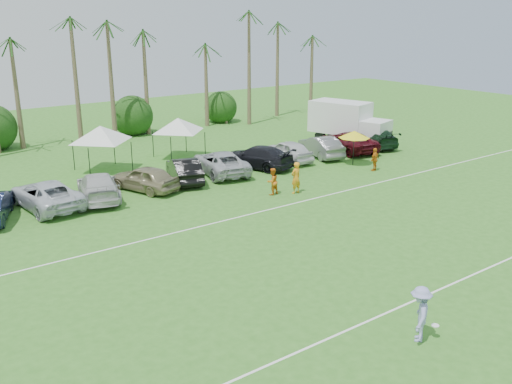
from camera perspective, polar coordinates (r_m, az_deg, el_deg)
ground at (r=21.86m, az=18.19°, el=-12.97°), size 120.00×120.00×0.00m
field_lines at (r=26.61m, az=4.12°, el=-6.43°), size 80.00×12.10×0.01m
palm_tree_4 at (r=49.97m, az=-23.08°, el=12.30°), size 2.40×2.40×8.90m
palm_tree_5 at (r=51.03m, az=-18.74°, el=13.81°), size 2.40×2.40×9.90m
palm_tree_6 at (r=52.38m, az=-14.55°, el=15.17°), size 2.40×2.40×10.90m
palm_tree_7 at (r=54.02m, az=-10.54°, el=16.38°), size 2.40×2.40×11.90m
palm_tree_8 at (r=56.50m, az=-5.71°, el=13.98°), size 2.40×2.40×8.90m
palm_tree_9 at (r=59.18m, az=-1.44°, el=15.05°), size 2.40×2.40×9.90m
palm_tree_10 at (r=62.16m, az=2.48°, el=15.95°), size 2.40×2.40×10.90m
palm_tree_11 at (r=64.72m, az=5.37°, el=16.70°), size 2.40×2.40×11.90m
bush_tree_2 at (r=54.80m, az=-12.42°, el=7.58°), size 4.00×4.00×4.00m
bush_tree_3 at (r=59.52m, az=-3.55°, el=8.70°), size 4.00×4.00×4.00m
sideline_player_a at (r=35.52m, az=4.01°, el=1.44°), size 0.77×0.55×2.01m
sideline_player_b at (r=35.21m, az=1.64°, el=1.06°), size 0.88×0.72×1.69m
sideline_player_c at (r=41.55m, az=11.80°, el=3.22°), size 1.04×0.61×1.67m
box_truck at (r=50.06m, az=9.26°, el=6.98°), size 4.37×7.32×3.55m
canopy_tent_left at (r=41.44m, az=-15.34°, el=6.40°), size 4.73×4.73×3.84m
canopy_tent_right at (r=44.31m, az=-7.83°, el=7.35°), size 4.53×4.53×3.67m
market_umbrella at (r=42.59m, az=9.80°, el=5.70°), size 2.31×2.31×2.57m
frisbee_player at (r=20.55m, az=16.08°, el=-11.64°), size 1.47×1.36×1.99m
parked_car_2 at (r=34.93m, az=-20.25°, el=-0.24°), size 3.18×6.03×1.62m
parked_car_3 at (r=35.62m, az=-15.50°, el=0.55°), size 3.71×5.97×1.62m
parked_car_4 at (r=36.72m, az=-11.10°, el=1.36°), size 3.43×5.11×1.62m
parked_car_5 at (r=38.28m, az=-7.18°, el=2.21°), size 3.14×5.19×1.62m
parked_car_6 at (r=39.98m, az=-3.57°, el=2.96°), size 3.87×6.25×1.62m
parked_car_7 at (r=41.52m, az=0.09°, el=3.54°), size 4.02×6.00×1.62m
parked_car_8 at (r=43.45m, az=3.19°, el=4.14°), size 2.19×4.85×1.62m
parked_car_9 at (r=45.12m, az=6.49°, el=4.55°), size 2.84×5.17×1.62m
parked_car_10 at (r=47.22m, az=9.18°, el=5.01°), size 3.72×6.21×1.62m
parked_car_11 at (r=49.43m, az=11.62°, el=5.43°), size 3.83×5.99×1.62m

